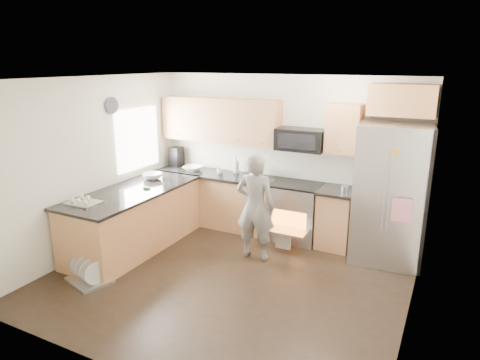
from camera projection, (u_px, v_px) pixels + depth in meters
The scene contains 8 objects.
ground at pixel (227, 279), 5.71m from camera, with size 4.50×4.50×0.00m, color black.
room_shell at pixel (224, 156), 5.29m from camera, with size 4.54×4.04×2.62m.
back_cabinet_run at pixel (245, 174), 7.20m from camera, with size 4.45×0.64×2.50m.
peninsula at pixel (134, 219), 6.56m from camera, with size 0.96×2.36×1.02m.
stove_range at pixel (296, 199), 6.82m from camera, with size 0.76×0.97×1.79m.
refrigerator at pixel (390, 195), 6.00m from camera, with size 1.05×0.86×1.99m.
person at pixel (255, 207), 6.12m from camera, with size 0.57×0.38×1.58m, color gray.
dish_rack at pixel (89, 275), 5.62m from camera, with size 0.66×0.59×0.34m.
Camera 1 is at (2.49, -4.50, 2.81)m, focal length 32.00 mm.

